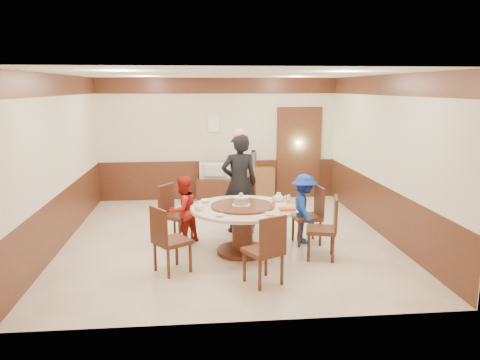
{
  "coord_description": "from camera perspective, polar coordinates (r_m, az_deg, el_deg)",
  "views": [
    {
      "loc": [
        -0.54,
        -7.82,
        2.59
      ],
      "look_at": [
        0.19,
        -0.36,
        1.1
      ],
      "focal_mm": 35.0,
      "sensor_mm": 36.0,
      "label": 1
    }
  ],
  "objects": [
    {
      "name": "teapot_right",
      "position": [
        7.68,
        4.73,
        -2.18
      ],
      "size": [
        0.17,
        0.15,
        0.13
      ],
      "primitive_type": "ellipsoid",
      "color": "white",
      "rests_on": "banquet_table"
    },
    {
      "name": "person_standing",
      "position": [
        8.39,
        -0.09,
        -0.41
      ],
      "size": [
        0.7,
        0.5,
        1.79
      ],
      "primitive_type": "imported",
      "rotation": [
        0.0,
        0.0,
        3.25
      ],
      "color": "black",
      "rests_on": "ground"
    },
    {
      "name": "thermos",
      "position": [
        10.81,
        1.65,
        2.46
      ],
      "size": [
        0.15,
        0.15,
        0.38
      ],
      "primitive_type": "cylinder",
      "color": "silver",
      "rests_on": "side_cabinet"
    },
    {
      "name": "bowl_2",
      "position": [
        6.8,
        -2.52,
        -4.31
      ],
      "size": [
        0.14,
        0.14,
        0.03
      ],
      "primitive_type": "imported",
      "color": "white",
      "rests_on": "banquet_table"
    },
    {
      "name": "side_cabinet",
      "position": [
        10.92,
        2.04,
        -0.46
      ],
      "size": [
        0.8,
        0.4,
        0.75
      ],
      "primitive_type": "cube",
      "color": "brown",
      "rests_on": "ground"
    },
    {
      "name": "bottle_1",
      "position": [
        7.42,
        5.93,
        -2.53
      ],
      "size": [
        0.06,
        0.06,
        0.16
      ],
      "primitive_type": "cylinder",
      "color": "white",
      "rests_on": "banquet_table"
    },
    {
      "name": "bowl_3",
      "position": [
        7.27,
        5.67,
        -3.3
      ],
      "size": [
        0.12,
        0.12,
        0.04
      ],
      "primitive_type": "imported",
      "color": "white",
      "rests_on": "banquet_table"
    },
    {
      "name": "chair_4",
      "position": [
        6.32,
        2.96,
        -9.94
      ],
      "size": [
        0.59,
        0.6,
        0.97
      ],
      "rotation": [
        0.0,
        0.0,
        6.76
      ],
      "color": "#472216",
      "rests_on": "ground"
    },
    {
      "name": "television",
      "position": [
        10.74,
        -3.13,
        1.13
      ],
      "size": [
        0.72,
        0.19,
        0.41
      ],
      "primitive_type": "imported",
      "rotation": [
        0.0,
        0.0,
        3.0
      ],
      "color": "gray",
      "rests_on": "tv_stand"
    },
    {
      "name": "person_blue",
      "position": [
        7.94,
        7.81,
        -3.47
      ],
      "size": [
        0.45,
        0.77,
        1.17
      ],
      "primitive_type": "imported",
      "rotation": [
        0.0,
        0.0,
        1.55
      ],
      "color": "navy",
      "rests_on": "ground"
    },
    {
      "name": "person_red",
      "position": [
        7.89,
        -6.97,
        -3.63
      ],
      "size": [
        0.71,
        0.7,
        1.15
      ],
      "primitive_type": "imported",
      "rotation": [
        0.0,
        0.0,
        3.88
      ],
      "color": "#AB1C16",
      "rests_on": "ground"
    },
    {
      "name": "bowl_4",
      "position": [
        7.35,
        -5.0,
        -3.16
      ],
      "size": [
        0.14,
        0.14,
        0.03
      ],
      "primitive_type": "imported",
      "color": "white",
      "rests_on": "banquet_table"
    },
    {
      "name": "chair_1",
      "position": [
        8.63,
        0.43,
        -4.1
      ],
      "size": [
        0.52,
        0.52,
        0.97
      ],
      "rotation": [
        0.0,
        0.0,
        2.95
      ],
      "color": "#472216",
      "rests_on": "ground"
    },
    {
      "name": "tv_stand",
      "position": [
        10.83,
        -3.1,
        -1.24
      ],
      "size": [
        0.85,
        0.45,
        0.5
      ],
      "primitive_type": "cube",
      "color": "#472216",
      "rests_on": "ground"
    },
    {
      "name": "chair_0",
      "position": [
        7.98,
        8.28,
        -5.51
      ],
      "size": [
        0.49,
        0.48,
        0.97
      ],
      "rotation": [
        0.0,
        0.0,
        1.66
      ],
      "color": "#472216",
      "rests_on": "ground"
    },
    {
      "name": "notice_left",
      "position": [
        10.82,
        -3.22,
        6.78
      ],
      "size": [
        0.25,
        0.0,
        0.35
      ],
      "primitive_type": "cube",
      "color": "white",
      "rests_on": "room"
    },
    {
      "name": "room",
      "position": [
        8.0,
        -1.52,
        0.36
      ],
      "size": [
        6.0,
        6.04,
        2.84
      ],
      "color": "beige",
      "rests_on": "ground"
    },
    {
      "name": "birthday_cake",
      "position": [
        7.31,
        0.14,
        -2.54
      ],
      "size": [
        0.29,
        0.29,
        0.2
      ],
      "color": "white",
      "rests_on": "banquet_table"
    },
    {
      "name": "chair_3",
      "position": [
        6.76,
        -8.4,
        -8.61
      ],
      "size": [
        0.61,
        0.61,
        0.97
      ],
      "rotation": [
        0.0,
        0.0,
        5.31
      ],
      "color": "#472216",
      "rests_on": "ground"
    },
    {
      "name": "teapot_left",
      "position": [
        7.12,
        -5.0,
        -3.26
      ],
      "size": [
        0.17,
        0.15,
        0.13
      ],
      "primitive_type": "ellipsoid",
      "color": "white",
      "rests_on": "banquet_table"
    },
    {
      "name": "bowl_0",
      "position": [
        7.65,
        -4.21,
        -2.54
      ],
      "size": [
        0.16,
        0.16,
        0.04
      ],
      "primitive_type": "imported",
      "color": "white",
      "rests_on": "banquet_table"
    },
    {
      "name": "bowl_5",
      "position": [
        7.89,
        0.88,
        -2.09
      ],
      "size": [
        0.13,
        0.13,
        0.04
      ],
      "primitive_type": "imported",
      "color": "white",
      "rests_on": "banquet_table"
    },
    {
      "name": "chair_5",
      "position": [
        7.32,
        9.99,
        -7.11
      ],
      "size": [
        0.54,
        0.53,
        0.97
      ],
      "rotation": [
        0.0,
        0.0,
        7.61
      ],
      "color": "#472216",
      "rests_on": "ground"
    },
    {
      "name": "bowl_1",
      "position": [
        6.86,
        3.62,
        -4.14
      ],
      "size": [
        0.14,
        0.14,
        0.04
      ],
      "primitive_type": "imported",
      "color": "white",
      "rests_on": "banquet_table"
    },
    {
      "name": "shrimp_platter",
      "position": [
        7.08,
        5.77,
        -3.63
      ],
      "size": [
        0.3,
        0.2,
        0.06
      ],
      "color": "white",
      "rests_on": "banquet_table"
    },
    {
      "name": "notice_right",
      "position": [
        10.89,
        0.23,
        5.24
      ],
      "size": [
        0.3,
        0.0,
        0.22
      ],
      "primitive_type": "cube",
      "color": "white",
      "rests_on": "room"
    },
    {
      "name": "saucer_near",
      "position": [
        6.68,
        -1.27,
        -4.69
      ],
      "size": [
        0.18,
        0.18,
        0.01
      ],
      "primitive_type": "cylinder",
      "color": "white",
      "rests_on": "banquet_table"
    },
    {
      "name": "saucer_far",
      "position": [
        7.86,
        3.2,
        -2.26
      ],
      "size": [
        0.18,
        0.18,
        0.01
      ],
      "primitive_type": "cylinder",
      "color": "white",
      "rests_on": "banquet_table"
    },
    {
      "name": "bottle_0",
      "position": [
        7.29,
        4.12,
        -2.74
      ],
      "size": [
        0.06,
        0.06,
        0.16
      ],
      "primitive_type": "cylinder",
      "color": "white",
      "rests_on": "banquet_table"
    },
    {
      "name": "banquet_table",
      "position": [
        7.38,
        0.3,
        -4.92
      ],
      "size": [
        1.63,
        1.63,
        0.78
      ],
      "color": "#472216",
      "rests_on": "ground"
    },
    {
      "name": "chair_2",
      "position": [
        8.07,
        -7.83,
        -5.31
      ],
      "size": [
        0.61,
        0.61,
        0.97
      ],
      "rotation": [
        0.0,
        0.0,
        4.13
      ],
      "color": "#472216",
      "rests_on": "ground"
    }
  ]
}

